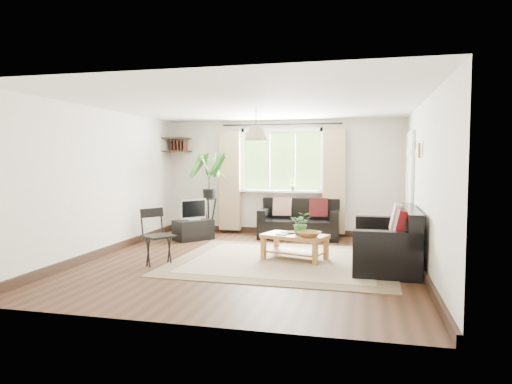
% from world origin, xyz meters
% --- Properties ---
extents(floor, '(5.50, 5.50, 0.00)m').
position_xyz_m(floor, '(0.00, 0.00, 0.00)').
color(floor, black).
rests_on(floor, ground).
extents(ceiling, '(5.50, 5.50, 0.00)m').
position_xyz_m(ceiling, '(0.00, 0.00, 2.40)').
color(ceiling, white).
rests_on(ceiling, floor).
extents(wall_back, '(5.00, 0.02, 2.40)m').
position_xyz_m(wall_back, '(0.00, 2.75, 1.20)').
color(wall_back, silver).
rests_on(wall_back, floor).
extents(wall_front, '(5.00, 0.02, 2.40)m').
position_xyz_m(wall_front, '(0.00, -2.75, 1.20)').
color(wall_front, silver).
rests_on(wall_front, floor).
extents(wall_left, '(0.02, 5.50, 2.40)m').
position_xyz_m(wall_left, '(-2.50, 0.00, 1.20)').
color(wall_left, silver).
rests_on(wall_left, floor).
extents(wall_right, '(0.02, 5.50, 2.40)m').
position_xyz_m(wall_right, '(2.50, 0.00, 1.20)').
color(wall_right, silver).
rests_on(wall_right, floor).
extents(rug, '(3.40, 2.93, 0.02)m').
position_xyz_m(rug, '(0.50, 0.15, 0.01)').
color(rug, beige).
rests_on(rug, floor).
extents(window, '(2.50, 0.16, 2.16)m').
position_xyz_m(window, '(0.00, 2.71, 1.55)').
color(window, white).
rests_on(window, wall_back).
extents(door, '(0.06, 0.96, 2.06)m').
position_xyz_m(door, '(2.47, 1.70, 1.00)').
color(door, silver).
rests_on(door, wall_right).
extents(corner_shelf, '(0.50, 0.50, 0.34)m').
position_xyz_m(corner_shelf, '(-2.25, 2.50, 1.89)').
color(corner_shelf, black).
rests_on(corner_shelf, wall_back).
extents(pendant_lamp, '(0.36, 0.36, 0.54)m').
position_xyz_m(pendant_lamp, '(0.00, 0.40, 2.05)').
color(pendant_lamp, beige).
rests_on(pendant_lamp, ceiling).
extents(wall_sconce, '(0.12, 0.12, 0.28)m').
position_xyz_m(wall_sconce, '(2.43, 0.30, 1.74)').
color(wall_sconce, beige).
rests_on(wall_sconce, wall_right).
extents(sofa_back, '(1.59, 0.82, 0.74)m').
position_xyz_m(sofa_back, '(0.44, 2.29, 0.37)').
color(sofa_back, black).
rests_on(sofa_back, floor).
extents(sofa_right, '(1.77, 0.89, 0.83)m').
position_xyz_m(sofa_right, '(2.00, 0.17, 0.41)').
color(sofa_right, black).
rests_on(sofa_right, floor).
extents(coffee_table, '(1.09, 0.80, 0.40)m').
position_xyz_m(coffee_table, '(0.65, 0.31, 0.20)').
color(coffee_table, brown).
rests_on(coffee_table, floor).
extents(table_plant, '(0.33, 0.29, 0.36)m').
position_xyz_m(table_plant, '(0.74, 0.32, 0.58)').
color(table_plant, '#35702C').
rests_on(table_plant, coffee_table).
extents(bowl, '(0.45, 0.45, 0.08)m').
position_xyz_m(bowl, '(0.89, 0.14, 0.44)').
color(bowl, '#976434').
rests_on(bowl, coffee_table).
extents(book_a, '(0.22, 0.27, 0.02)m').
position_xyz_m(book_a, '(0.38, 0.30, 0.41)').
color(book_a, white).
rests_on(book_a, coffee_table).
extents(book_b, '(0.30, 0.30, 0.02)m').
position_xyz_m(book_b, '(0.49, 0.47, 0.41)').
color(book_b, '#522820').
rests_on(book_b, coffee_table).
extents(tv_stand, '(0.78, 0.83, 0.39)m').
position_xyz_m(tv_stand, '(-1.55, 1.62, 0.20)').
color(tv_stand, black).
rests_on(tv_stand, floor).
extents(tv, '(0.50, 0.56, 0.43)m').
position_xyz_m(tv, '(-1.55, 1.62, 0.61)').
color(tv, '#A5A5AA').
rests_on(tv, tv_stand).
extents(palm_stand, '(0.83, 0.83, 1.73)m').
position_xyz_m(palm_stand, '(-1.35, 2.01, 0.86)').
color(palm_stand, black).
rests_on(palm_stand, floor).
extents(folding_chair, '(0.60, 0.60, 0.84)m').
position_xyz_m(folding_chair, '(-1.27, -0.51, 0.42)').
color(folding_chair, black).
rests_on(folding_chair, floor).
extents(sill_plant, '(0.14, 0.10, 0.27)m').
position_xyz_m(sill_plant, '(0.25, 2.63, 1.06)').
color(sill_plant, '#2D6023').
rests_on(sill_plant, window).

